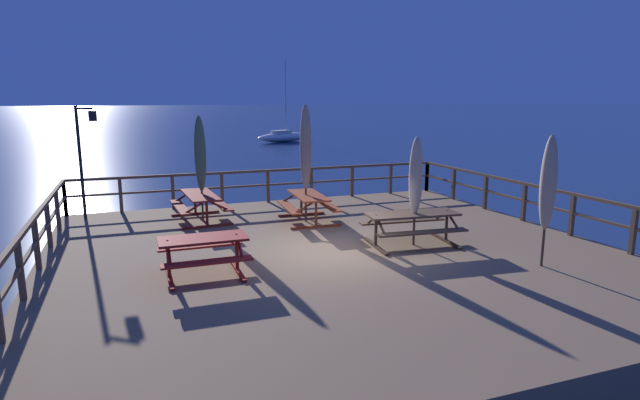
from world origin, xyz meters
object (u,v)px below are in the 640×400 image
(patio_umbrella_short_back, at_px, (548,184))
(patio_umbrella_tall_mid_right, at_px, (306,148))
(picnic_table_mid_right, at_px, (203,248))
(picnic_table_front_right, at_px, (200,201))
(picnic_table_front_left, at_px, (412,221))
(picnic_table_back_left, at_px, (308,202))
(patio_umbrella_tall_mid_left, at_px, (200,154))
(patio_umbrella_tall_front, at_px, (416,177))
(lamp_post_hooked, at_px, (85,145))
(sailboat_distant, at_px, (284,136))

(patio_umbrella_short_back, distance_m, patio_umbrella_tall_mid_right, 6.31)
(picnic_table_mid_right, distance_m, picnic_table_front_right, 4.69)
(picnic_table_front_left, bearing_deg, picnic_table_back_left, 116.48)
(patio_umbrella_tall_mid_right, height_order, patio_umbrella_tall_mid_left, patio_umbrella_tall_mid_right)
(patio_umbrella_tall_front, relative_size, lamp_post_hooked, 0.80)
(picnic_table_front_left, xyz_separation_m, picnic_table_mid_right, (-4.89, -0.49, -0.01))
(picnic_table_front_left, bearing_deg, patio_umbrella_tall_mid_right, 117.46)
(lamp_post_hooked, bearing_deg, picnic_table_front_left, -36.75)
(picnic_table_front_right, relative_size, patio_umbrella_tall_mid_left, 0.74)
(sailboat_distant, bearing_deg, patio_umbrella_tall_mid_right, -105.22)
(picnic_table_back_left, xyz_separation_m, patio_umbrella_tall_mid_left, (-2.76, 1.18, 1.31))
(patio_umbrella_tall_mid_right, bearing_deg, picnic_table_back_left, -5.49)
(picnic_table_front_right, bearing_deg, picnic_table_front_left, -43.89)
(picnic_table_back_left, relative_size, patio_umbrella_tall_mid_right, 0.62)
(picnic_table_back_left, distance_m, sailboat_distant, 36.16)
(patio_umbrella_tall_front, height_order, patio_umbrella_tall_mid_left, patio_umbrella_tall_mid_left)
(picnic_table_front_left, height_order, picnic_table_back_left, same)
(picnic_table_front_left, distance_m, patio_umbrella_short_back, 3.09)
(patio_umbrella_tall_mid_right, xyz_separation_m, patio_umbrella_tall_mid_left, (-2.69, 1.17, -0.19))
(picnic_table_mid_right, xyz_separation_m, sailboat_distant, (12.79, 38.44, -0.83))
(picnic_table_back_left, relative_size, patio_umbrella_tall_front, 0.78)
(picnic_table_back_left, relative_size, patio_umbrella_tall_mid_left, 0.68)
(picnic_table_mid_right, relative_size, picnic_table_front_right, 0.77)
(patio_umbrella_short_back, xyz_separation_m, sailboat_distant, (6.18, 40.25, -1.99))
(picnic_table_front_left, relative_size, patio_umbrella_tall_mid_right, 0.70)
(picnic_table_mid_right, bearing_deg, picnic_table_front_right, 83.29)
(patio_umbrella_tall_mid_right, distance_m, patio_umbrella_tall_mid_left, 2.94)
(patio_umbrella_tall_front, relative_size, patio_umbrella_tall_mid_right, 0.79)
(picnic_table_front_right, bearing_deg, picnic_table_back_left, -21.63)
(patio_umbrella_tall_mid_right, height_order, sailboat_distant, sailboat_distant)
(picnic_table_front_right, xyz_separation_m, patio_umbrella_short_back, (6.06, -6.47, 1.15))
(picnic_table_mid_right, height_order, sailboat_distant, sailboat_distant)
(patio_umbrella_short_back, bearing_deg, picnic_table_mid_right, 164.68)
(picnic_table_front_right, height_order, patio_umbrella_tall_front, patio_umbrella_tall_front)
(patio_umbrella_tall_mid_right, distance_m, sailboat_distant, 36.24)
(patio_umbrella_tall_mid_left, bearing_deg, patio_umbrella_short_back, -47.42)
(picnic_table_back_left, relative_size, lamp_post_hooked, 0.62)
(patio_umbrella_short_back, relative_size, sailboat_distant, 0.35)
(picnic_table_front_right, xyz_separation_m, sailboat_distant, (12.24, 33.78, -0.84))
(sailboat_distant, bearing_deg, patio_umbrella_tall_front, -101.69)
(patio_umbrella_short_back, height_order, patio_umbrella_tall_mid_left, patio_umbrella_tall_mid_left)
(patio_umbrella_short_back, bearing_deg, picnic_table_front_right, 133.14)
(picnic_table_back_left, bearing_deg, patio_umbrella_tall_front, -63.04)
(picnic_table_front_left, xyz_separation_m, lamp_post_hooked, (-7.27, 5.43, 1.55))
(picnic_table_front_left, bearing_deg, picnic_table_front_right, 136.11)
(picnic_table_front_left, xyz_separation_m, picnic_table_front_right, (-4.34, 4.17, -0.00))
(patio_umbrella_tall_mid_left, bearing_deg, lamp_post_hooked, 158.28)
(picnic_table_back_left, xyz_separation_m, lamp_post_hooked, (-5.75, 2.37, 1.55))
(patio_umbrella_tall_mid_right, relative_size, sailboat_distant, 0.42)
(picnic_table_front_left, relative_size, picnic_table_front_right, 1.05)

